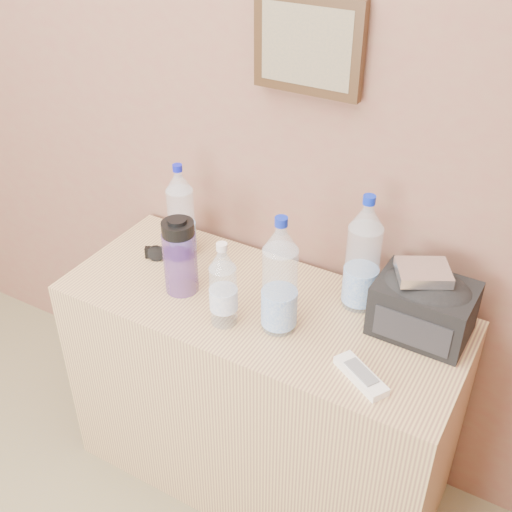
# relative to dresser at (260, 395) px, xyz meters

# --- Properties ---
(picture_frame) EXTENTS (0.30, 0.03, 0.25)m
(picture_frame) POSITION_rel_dresser_xyz_m (0.00, 0.24, 1.03)
(picture_frame) COLOR #382311
(picture_frame) RESTS_ON room_shell
(dresser) EXTENTS (1.17, 0.49, 0.73)m
(dresser) POSITION_rel_dresser_xyz_m (0.00, 0.00, 0.00)
(dresser) COLOR #A58449
(dresser) RESTS_ON ground
(pet_large_b) EXTENTS (0.08, 0.08, 0.31)m
(pet_large_b) POSITION_rel_dresser_xyz_m (-0.35, 0.11, 0.50)
(pet_large_b) COLOR silver
(pet_large_b) RESTS_ON dresser
(pet_large_c) EXTENTS (0.09, 0.09, 0.35)m
(pet_large_c) POSITION_rel_dresser_xyz_m (0.24, 0.14, 0.52)
(pet_large_c) COLOR silver
(pet_large_c) RESTS_ON dresser
(pet_large_d) EXTENTS (0.09, 0.09, 0.34)m
(pet_large_d) POSITION_rel_dresser_xyz_m (0.09, -0.06, 0.52)
(pet_large_d) COLOR #A7C8D3
(pet_large_d) RESTS_ON dresser
(pet_small) EXTENTS (0.07, 0.07, 0.25)m
(pet_small) POSITION_rel_dresser_xyz_m (-0.05, -0.12, 0.48)
(pet_small) COLOR silver
(pet_small) RESTS_ON dresser
(nalgene_bottle) EXTENTS (0.10, 0.10, 0.24)m
(nalgene_bottle) POSITION_rel_dresser_xyz_m (-0.23, -0.05, 0.48)
(nalgene_bottle) COLOR #532F84
(nalgene_bottle) RESTS_ON dresser
(sunglasses) EXTENTS (0.15, 0.11, 0.04)m
(sunglasses) POSITION_rel_dresser_xyz_m (-0.37, 0.06, 0.38)
(sunglasses) COLOR black
(sunglasses) RESTS_ON dresser
(ac_remote) EXTENTS (0.16, 0.13, 0.02)m
(ac_remote) POSITION_rel_dresser_xyz_m (0.36, -0.14, 0.38)
(ac_remote) COLOR beige
(ac_remote) RESTS_ON dresser
(toiletry_bag) EXTENTS (0.25, 0.19, 0.17)m
(toiletry_bag) POSITION_rel_dresser_xyz_m (0.43, 0.11, 0.45)
(toiletry_bag) COLOR black
(toiletry_bag) RESTS_ON dresser
(foil_packet) EXTENTS (0.17, 0.16, 0.03)m
(foil_packet) POSITION_rel_dresser_xyz_m (0.41, 0.12, 0.55)
(foil_packet) COLOR white
(foil_packet) RESTS_ON toiletry_bag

